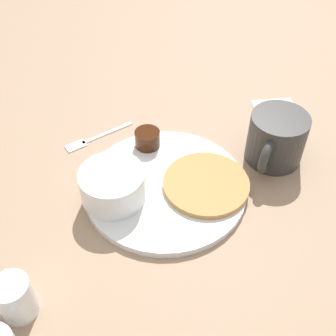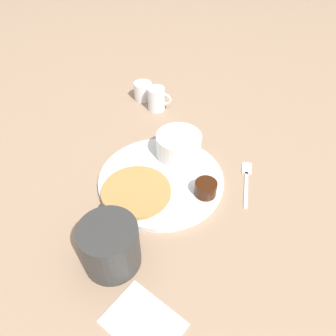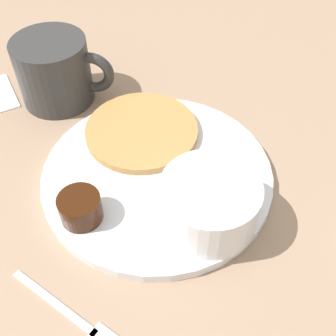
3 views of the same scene
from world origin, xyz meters
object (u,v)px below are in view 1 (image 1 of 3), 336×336
at_px(bowl, 113,184).
at_px(fork, 92,139).
at_px(creamer_pitcher_near, 15,297).
at_px(coffee_mug, 276,139).
at_px(plate, 165,187).

height_order(bowl, fork, bowl).
relative_size(creamer_pitcher_near, fork, 0.55).
bearing_deg(fork, coffee_mug, -95.44).
bearing_deg(plate, fork, 50.93).
xyz_separation_m(plate, fork, (0.11, 0.14, -0.00)).
xyz_separation_m(bowl, creamer_pitcher_near, (-0.18, 0.09, -0.01)).
xyz_separation_m(coffee_mug, creamer_pitcher_near, (-0.29, 0.34, -0.01)).
bearing_deg(plate, coffee_mug, -65.19).
distance_m(coffee_mug, creamer_pitcher_near, 0.45).
bearing_deg(creamer_pitcher_near, coffee_mug, -49.60).
distance_m(coffee_mug, fork, 0.32).
height_order(coffee_mug, creamer_pitcher_near, coffee_mug).
relative_size(bowl, creamer_pitcher_near, 1.56).
height_order(coffee_mug, fork, coffee_mug).
bearing_deg(plate, creamer_pitcher_near, 141.61).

